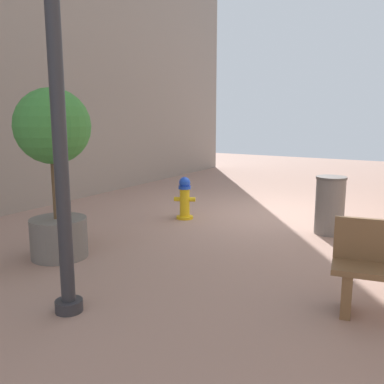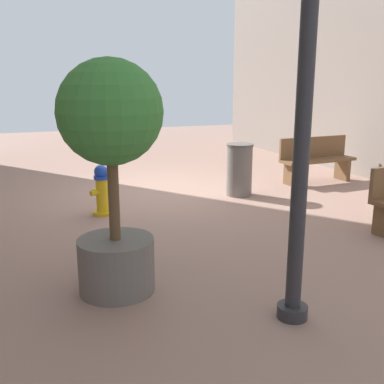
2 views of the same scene
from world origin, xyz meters
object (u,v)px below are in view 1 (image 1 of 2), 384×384
fire_hydrant (185,198)px  trash_bin (330,205)px  street_lamp (55,62)px  planter_tree (54,155)px

fire_hydrant → trash_bin: 2.66m
street_lamp → trash_bin: size_ratio=4.07×
street_lamp → trash_bin: (-1.61, -4.28, -1.97)m
fire_hydrant → planter_tree: planter_tree is taller
fire_hydrant → trash_bin: trash_bin is taller
planter_tree → trash_bin: bearing=-133.5°
planter_tree → trash_bin: size_ratio=2.40×
fire_hydrant → street_lamp: size_ratio=0.21×
trash_bin → planter_tree: bearing=46.5°
fire_hydrant → planter_tree: 3.01m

